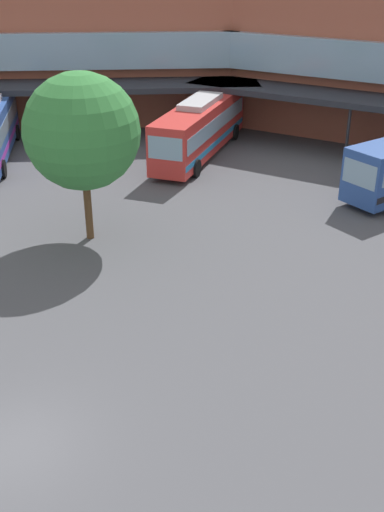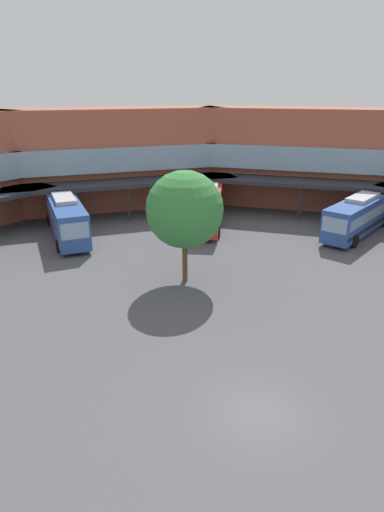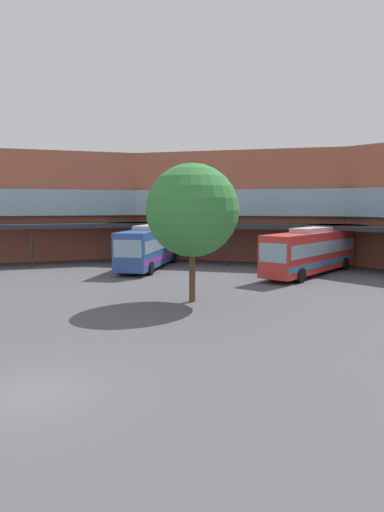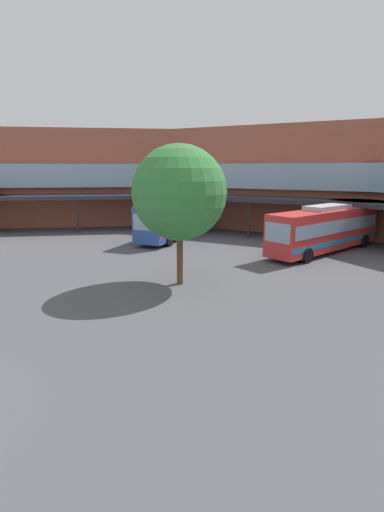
# 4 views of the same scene
# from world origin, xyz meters

# --- Properties ---
(ground_plane) EXTENTS (123.44, 123.44, 0.00)m
(ground_plane) POSITION_xyz_m (0.00, 0.00, 0.00)
(ground_plane) COLOR #515156
(station_building) EXTENTS (81.05, 51.29, 10.88)m
(station_building) POSITION_xyz_m (-0.00, 20.16, 5.47)
(station_building) COLOR #AD5942
(station_building) RESTS_ON ground
(bus_1) EXTENTS (6.66, 11.89, 3.79)m
(bus_1) POSITION_xyz_m (-14.06, 23.87, 1.92)
(bus_1) COLOR #2D519E
(bus_1) RESTS_ON ground
(bus_4) EXTENTS (3.84, 12.67, 3.78)m
(bus_4) POSITION_xyz_m (-0.68, 27.70, 1.91)
(bus_4) COLOR red
(bus_4) RESTS_ON ground
(plaza_tree) EXTENTS (5.33, 5.33, 7.95)m
(plaza_tree) POSITION_xyz_m (-3.09, 13.72, 5.27)
(plaza_tree) COLOR brown
(plaza_tree) RESTS_ON ground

